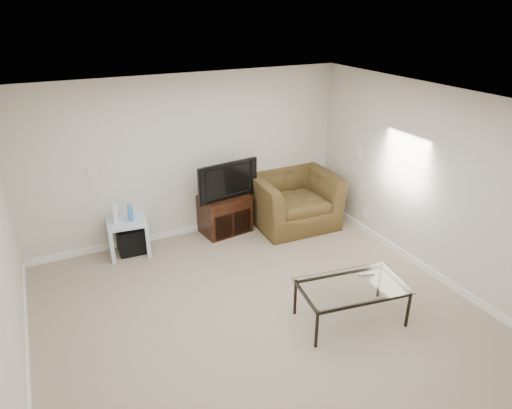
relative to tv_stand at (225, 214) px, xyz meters
name	(u,v)px	position (x,y,z in m)	size (l,w,h in m)	color
floor	(263,319)	(-0.47, -2.28, -0.31)	(5.00, 5.00, 0.00)	tan
ceiling	(264,107)	(-0.47, -2.28, 2.19)	(5.00, 5.00, 0.00)	white
wall_back	(189,158)	(-0.47, 0.22, 0.94)	(5.00, 0.02, 2.50)	silver
wall_right	(437,186)	(2.03, -2.28, 0.94)	(0.02, 5.00, 2.50)	silver
plate_back	(92,172)	(-1.87, 0.21, 0.94)	(0.12, 0.02, 0.12)	white
plate_right_switch	(359,152)	(2.02, -0.68, 0.94)	(0.02, 0.09, 0.13)	white
plate_right_outlet	(365,214)	(2.02, -0.98, -0.01)	(0.02, 0.08, 0.12)	white
tv_stand	(225,214)	(0.00, 0.00, 0.00)	(0.74, 0.52, 0.62)	black
dvd_player	(226,203)	(0.01, -0.04, 0.21)	(0.43, 0.30, 0.06)	black
television	(225,179)	(0.00, -0.03, 0.60)	(0.95, 0.19, 0.59)	black
side_table	(128,236)	(-1.53, 0.00, -0.04)	(0.55, 0.55, 0.53)	#ADCAD6
subwoofer	(131,240)	(-1.50, 0.02, -0.12)	(0.39, 0.39, 0.39)	black
game_console	(116,214)	(-1.67, -0.01, 0.34)	(0.06, 0.18, 0.24)	white
game_case	(130,213)	(-1.47, -0.03, 0.33)	(0.06, 0.16, 0.21)	#337FCC
recliner	(293,191)	(1.12, -0.23, 0.27)	(1.33, 0.86, 1.16)	#55381D
coffee_table	(351,303)	(0.44, -2.73, -0.07)	(1.22, 0.69, 0.48)	black
remote	(366,274)	(0.72, -2.62, 0.18)	(0.19, 0.05, 0.02)	#B2B2B7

